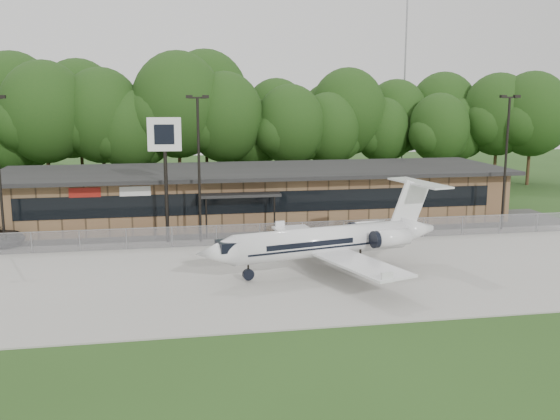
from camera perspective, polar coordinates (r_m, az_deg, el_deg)
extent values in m
plane|color=#254318|center=(29.40, 4.46, -10.00)|extent=(160.00, 160.00, 0.00)
cube|color=#9E9B93|center=(36.78, 1.30, -5.64)|extent=(64.00, 18.00, 0.08)
cube|color=#383835|center=(47.76, -1.45, -1.85)|extent=(50.00, 9.00, 0.06)
cube|color=brown|center=(51.77, -2.22, 1.34)|extent=(40.00, 10.00, 4.00)
cube|color=black|center=(46.82, -1.36, 0.73)|extent=(36.00, 0.08, 1.60)
cube|color=black|center=(50.97, -2.15, 3.63)|extent=(41.00, 11.50, 0.30)
cube|color=black|center=(45.87, -3.72, 1.39)|extent=(6.00, 1.60, 0.20)
cube|color=maroon|center=(46.45, -17.42, 1.54)|extent=(2.20, 0.06, 0.70)
cube|color=silver|center=(46.14, -13.11, 1.69)|extent=(2.20, 0.06, 0.70)
cube|color=gray|center=(43.27, -0.54, -2.19)|extent=(46.00, 0.03, 1.50)
cube|color=gray|center=(43.11, -0.54, -1.21)|extent=(46.00, 0.04, 0.04)
cylinder|color=gray|center=(80.09, 11.33, 11.95)|extent=(0.20, 0.20, 25.00)
cube|color=black|center=(44.33, -24.08, 9.43)|extent=(0.45, 0.30, 0.22)
cylinder|color=black|center=(43.48, -7.41, 3.48)|extent=(0.18, 0.18, 10.00)
cube|color=black|center=(43.15, -7.57, 10.14)|extent=(1.20, 0.12, 0.12)
cube|color=black|center=(43.13, -8.31, 10.22)|extent=(0.45, 0.30, 0.22)
cube|color=black|center=(43.18, -6.83, 10.25)|extent=(0.45, 0.30, 0.22)
cylinder|color=black|center=(50.15, 19.92, 3.87)|extent=(0.18, 0.18, 10.00)
cube|color=black|center=(49.86, 20.28, 9.64)|extent=(1.20, 0.12, 0.12)
cube|color=black|center=(49.59, 19.73, 9.75)|extent=(0.45, 0.30, 0.22)
cube|color=black|center=(50.14, 20.84, 9.69)|extent=(0.45, 0.30, 0.22)
cylinder|color=silver|center=(36.14, 3.79, -3.03)|extent=(10.83, 4.04, 1.72)
cone|color=silver|center=(33.82, -6.02, -4.02)|extent=(2.47, 2.15, 1.72)
cone|color=silver|center=(39.42, 12.32, -1.87)|extent=(2.68, 2.19, 1.72)
cube|color=silver|center=(33.51, 7.33, -5.04)|extent=(3.72, 6.79, 0.13)
cube|color=silver|center=(39.58, 2.17, -2.53)|extent=(3.72, 6.79, 0.13)
cylinder|color=silver|center=(36.86, 10.11, -2.65)|extent=(2.51, 1.46, 0.96)
cylinder|color=silver|center=(39.07, 7.97, -1.83)|extent=(2.51, 1.46, 0.96)
cube|color=silver|center=(38.82, 11.76, 0.30)|extent=(2.60, 0.73, 3.23)
cube|color=silver|center=(38.97, 12.61, 2.31)|extent=(2.45, 5.12, 0.11)
cube|color=black|center=(33.96, -4.82, -3.42)|extent=(1.33, 1.49, 0.54)
cube|color=black|center=(37.39, 6.41, -4.90)|extent=(1.41, 2.70, 0.75)
cylinder|color=black|center=(34.79, -2.92, -6.03)|extent=(0.77, 0.77, 0.24)
cylinder|color=black|center=(43.84, -10.38, 2.34)|extent=(0.27, 0.27, 8.32)
cube|color=silver|center=(43.49, -10.53, 6.82)|extent=(2.30, 0.45, 2.29)
cube|color=black|center=(43.35, -10.54, 6.81)|extent=(1.35, 0.15, 1.35)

